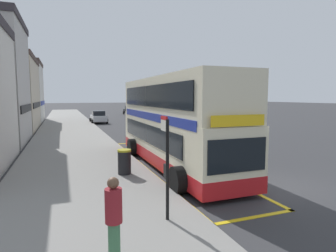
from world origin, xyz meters
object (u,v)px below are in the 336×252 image
object	(u,v)px
bus_stop_sign	(166,160)
parked_car_silver_distant	(98,117)
double_decker_bus	(173,125)
parked_car_white_ahead	(139,112)
parked_car_navy_kerbside	(151,114)
pedestrian_waiting_near_sign	(114,217)
litter_bin	(124,162)
parked_car_black_behind	(130,110)

from	to	relation	value
bus_stop_sign	parked_car_silver_distant	bearing A→B (deg)	86.54
double_decker_bus	parked_car_white_ahead	world-z (taller)	double_decker_bus
parked_car_silver_distant	parked_car_white_ahead	bearing A→B (deg)	-132.76
parked_car_navy_kerbside	parked_car_silver_distant	distance (m)	8.48
parked_car_silver_distant	pedestrian_waiting_near_sign	bearing A→B (deg)	82.59
parked_car_navy_kerbside	litter_bin	bearing A→B (deg)	-106.35
bus_stop_sign	pedestrian_waiting_near_sign	xyz separation A→B (m)	(-1.71, -1.63, -0.66)
litter_bin	pedestrian_waiting_near_sign	bearing A→B (deg)	-103.55
parked_car_white_ahead	litter_bin	xyz separation A→B (m)	(-10.00, -35.34, -0.12)
parked_car_white_ahead	parked_car_navy_kerbside	distance (m)	6.30
parked_car_navy_kerbside	pedestrian_waiting_near_sign	xyz separation A→B (m)	(-11.65, -35.51, 0.31)
parked_car_white_ahead	parked_car_black_behind	size ratio (longest dim) A/B	1.00
double_decker_bus	parked_car_navy_kerbside	xyz separation A→B (m)	(7.34, 27.81, -1.27)
pedestrian_waiting_near_sign	parked_car_navy_kerbside	bearing A→B (deg)	71.84
parked_car_white_ahead	litter_bin	world-z (taller)	parked_car_white_ahead
bus_stop_sign	parked_car_black_behind	distance (m)	48.57
parked_car_white_ahead	pedestrian_waiting_near_sign	xyz separation A→B (m)	(-11.56, -41.81, 0.31)
bus_stop_sign	litter_bin	distance (m)	4.96
parked_car_white_ahead	pedestrian_waiting_near_sign	bearing A→B (deg)	75.24
parked_car_white_ahead	parked_car_silver_distant	xyz separation A→B (m)	(-7.97, -8.97, 0.00)
parked_car_black_behind	litter_bin	distance (m)	43.86
pedestrian_waiting_near_sign	litter_bin	world-z (taller)	pedestrian_waiting_near_sign
pedestrian_waiting_near_sign	parked_car_white_ahead	bearing A→B (deg)	74.54
pedestrian_waiting_near_sign	litter_bin	size ratio (longest dim) A/B	1.66
bus_stop_sign	parked_car_navy_kerbside	size ratio (longest dim) A/B	0.67
parked_car_navy_kerbside	parked_car_black_behind	bearing A→B (deg)	93.21
parked_car_white_ahead	litter_bin	distance (m)	36.73
pedestrian_waiting_near_sign	litter_bin	distance (m)	6.67
pedestrian_waiting_near_sign	litter_bin	xyz separation A→B (m)	(1.56, 6.47, -0.43)
bus_stop_sign	parked_car_black_behind	world-z (taller)	bus_stop_sign
parked_car_silver_distant	litter_bin	world-z (taller)	parked_car_silver_distant
double_decker_bus	litter_bin	bearing A→B (deg)	-155.89
double_decker_bus	parked_car_navy_kerbside	bearing A→B (deg)	75.21
double_decker_bus	parked_car_silver_distant	size ratio (longest dim) A/B	2.66
bus_stop_sign	parked_car_white_ahead	distance (m)	41.38
parked_car_silver_distant	pedestrian_waiting_near_sign	world-z (taller)	pedestrian_waiting_near_sign
litter_bin	parked_car_navy_kerbside	bearing A→B (deg)	70.84
parked_car_black_behind	litter_bin	xyz separation A→B (m)	(-9.99, -42.71, -0.12)
bus_stop_sign	parked_car_white_ahead	xyz separation A→B (m)	(9.85, 40.18, -0.98)
bus_stop_sign	parked_car_silver_distant	distance (m)	31.28
parked_car_navy_kerbside	double_decker_bus	bearing A→B (deg)	-101.98
parked_car_white_ahead	pedestrian_waiting_near_sign	world-z (taller)	pedestrian_waiting_near_sign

